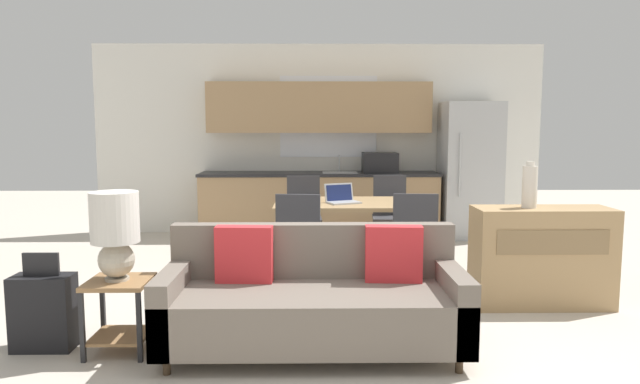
{
  "coord_description": "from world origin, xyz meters",
  "views": [
    {
      "loc": [
        -0.1,
        -3.63,
        1.55
      ],
      "look_at": [
        -0.03,
        1.5,
        0.95
      ],
      "focal_mm": 32.0,
      "sensor_mm": 36.0,
      "label": 1
    }
  ],
  "objects_px": {
    "credenza": "(541,257)",
    "dining_chair_far_right": "(390,211)",
    "dining_table": "(352,207)",
    "couch": "(313,301)",
    "dining_chair_far_left": "(304,212)",
    "dining_chair_near_left": "(300,239)",
    "refrigerator": "(469,170)",
    "vase": "(530,186)",
    "side_table": "(120,304)",
    "table_lamp": "(115,230)",
    "dining_chair_near_right": "(413,238)",
    "laptop": "(342,198)",
    "suitcase": "(44,311)"
  },
  "relations": [
    {
      "from": "credenza",
      "to": "dining_chair_far_right",
      "type": "relative_size",
      "value": 1.23
    },
    {
      "from": "dining_table",
      "to": "couch",
      "type": "distance_m",
      "value": 2.21
    },
    {
      "from": "credenza",
      "to": "dining_chair_far_left",
      "type": "bearing_deg",
      "value": 136.35
    },
    {
      "from": "dining_chair_near_left",
      "to": "dining_chair_far_right",
      "type": "relative_size",
      "value": 1.0
    },
    {
      "from": "refrigerator",
      "to": "vase",
      "type": "relative_size",
      "value": 4.73
    },
    {
      "from": "side_table",
      "to": "credenza",
      "type": "xyz_separation_m",
      "value": [
        3.29,
        0.97,
        0.09
      ]
    },
    {
      "from": "vase",
      "to": "side_table",
      "type": "bearing_deg",
      "value": -162.86
    },
    {
      "from": "side_table",
      "to": "dining_chair_far_right",
      "type": "distance_m",
      "value": 3.76
    },
    {
      "from": "vase",
      "to": "credenza",
      "type": "bearing_deg",
      "value": -1.57
    },
    {
      "from": "refrigerator",
      "to": "couch",
      "type": "relative_size",
      "value": 0.92
    },
    {
      "from": "refrigerator",
      "to": "dining_chair_near_left",
      "type": "xyz_separation_m",
      "value": [
        -2.3,
        -2.76,
        -0.42
      ]
    },
    {
      "from": "table_lamp",
      "to": "dining_chair_near_right",
      "type": "bearing_deg",
      "value": 30.58
    },
    {
      "from": "dining_chair_far_left",
      "to": "table_lamp",
      "type": "bearing_deg",
      "value": -114.33
    },
    {
      "from": "refrigerator",
      "to": "vase",
      "type": "distance_m",
      "value": 3.11
    },
    {
      "from": "dining_chair_near_left",
      "to": "laptop",
      "type": "distance_m",
      "value": 0.94
    },
    {
      "from": "dining_chair_near_right",
      "to": "couch",
      "type": "bearing_deg",
      "value": 58.24
    },
    {
      "from": "dining_chair_near_left",
      "to": "refrigerator",
      "type": "bearing_deg",
      "value": -121.94
    },
    {
      "from": "couch",
      "to": "vase",
      "type": "relative_size",
      "value": 5.16
    },
    {
      "from": "refrigerator",
      "to": "dining_chair_near_right",
      "type": "distance_m",
      "value": 3.04
    },
    {
      "from": "side_table",
      "to": "dining_chair_far_left",
      "type": "bearing_deg",
      "value": 67.6
    },
    {
      "from": "table_lamp",
      "to": "side_table",
      "type": "bearing_deg",
      "value": 24.77
    },
    {
      "from": "dining_table",
      "to": "vase",
      "type": "xyz_separation_m",
      "value": [
        1.43,
        -1.19,
        0.35
      ]
    },
    {
      "from": "side_table",
      "to": "dining_chair_far_left",
      "type": "distance_m",
      "value": 3.2
    },
    {
      "from": "dining_table",
      "to": "dining_chair_far_right",
      "type": "xyz_separation_m",
      "value": [
        0.52,
        0.83,
        -0.17
      ]
    },
    {
      "from": "refrigerator",
      "to": "dining_table",
      "type": "distance_m",
      "value": 2.61
    },
    {
      "from": "table_lamp",
      "to": "suitcase",
      "type": "xyz_separation_m",
      "value": [
        -0.54,
        0.05,
        -0.58
      ]
    },
    {
      "from": "refrigerator",
      "to": "dining_chair_far_left",
      "type": "xyz_separation_m",
      "value": [
        -2.29,
        -1.11,
        -0.42
      ]
    },
    {
      "from": "refrigerator",
      "to": "couch",
      "type": "distance_m",
      "value": 4.63
    },
    {
      "from": "couch",
      "to": "table_lamp",
      "type": "height_order",
      "value": "table_lamp"
    },
    {
      "from": "dining_chair_near_left",
      "to": "laptop",
      "type": "height_order",
      "value": "same"
    },
    {
      "from": "credenza",
      "to": "dining_chair_near_left",
      "type": "xyz_separation_m",
      "value": [
        -2.08,
        0.33,
        0.09
      ]
    },
    {
      "from": "side_table",
      "to": "dining_chair_far_right",
      "type": "bearing_deg",
      "value": 52.95
    },
    {
      "from": "dining_table",
      "to": "side_table",
      "type": "bearing_deg",
      "value": -128.72
    },
    {
      "from": "credenza",
      "to": "dining_chair_far_left",
      "type": "height_order",
      "value": "dining_chair_far_left"
    },
    {
      "from": "laptop",
      "to": "dining_chair_near_left",
      "type": "bearing_deg",
      "value": -140.62
    },
    {
      "from": "dining_chair_near_left",
      "to": "dining_chair_near_right",
      "type": "relative_size",
      "value": 1.0
    },
    {
      "from": "side_table",
      "to": "laptop",
      "type": "distance_m",
      "value": 2.7
    },
    {
      "from": "refrigerator",
      "to": "dining_chair_far_right",
      "type": "height_order",
      "value": "refrigerator"
    },
    {
      "from": "laptop",
      "to": "vase",
      "type": "bearing_deg",
      "value": -58.89
    },
    {
      "from": "side_table",
      "to": "laptop",
      "type": "relative_size",
      "value": 1.28
    },
    {
      "from": "laptop",
      "to": "couch",
      "type": "bearing_deg",
      "value": -120.99
    },
    {
      "from": "refrigerator",
      "to": "table_lamp",
      "type": "distance_m",
      "value": 5.38
    },
    {
      "from": "vase",
      "to": "dining_chair_far_left",
      "type": "height_order",
      "value": "vase"
    },
    {
      "from": "dining_chair_far_right",
      "to": "suitcase",
      "type": "distance_m",
      "value": 4.07
    },
    {
      "from": "refrigerator",
      "to": "vase",
      "type": "height_order",
      "value": "refrigerator"
    },
    {
      "from": "side_table",
      "to": "dining_chair_near_left",
      "type": "distance_m",
      "value": 1.79
    },
    {
      "from": "credenza",
      "to": "dining_chair_near_left",
      "type": "relative_size",
      "value": 1.23
    },
    {
      "from": "dining_chair_far_right",
      "to": "dining_chair_near_right",
      "type": "bearing_deg",
      "value": -86.03
    },
    {
      "from": "dining_table",
      "to": "dining_chair_far_left",
      "type": "height_order",
      "value": "dining_chair_far_left"
    },
    {
      "from": "dining_table",
      "to": "vase",
      "type": "bearing_deg",
      "value": -39.78
    }
  ]
}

